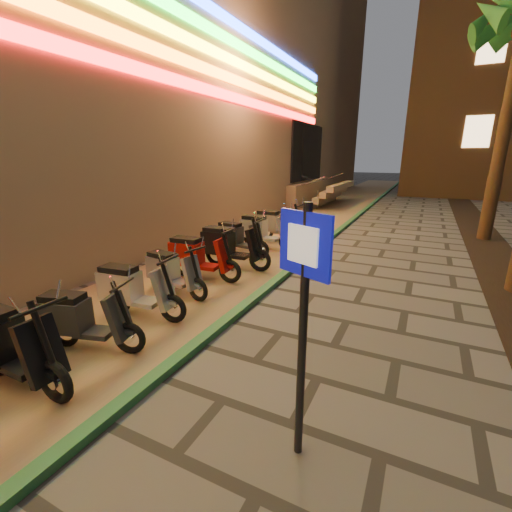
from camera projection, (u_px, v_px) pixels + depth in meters
The scene contains 13 objects.
parking_strip at pixel (284, 233), 12.08m from camera, with size 3.40×60.00×0.01m, color #8C7251.
green_curb at pixel (332, 236), 11.34m from camera, with size 0.18×60.00×0.10m, color #27683A.
mall_building at pixel (23, 44), 15.47m from camera, with size 24.23×44.00×15.00m.
pedestrian_sign at pixel (303, 303), 2.73m from camera, with size 0.47×0.23×2.28m.
scooter_5 at pixel (7, 344), 3.96m from camera, with size 1.67×0.59×1.18m.
scooter_6 at pixel (81, 319), 4.69m from camera, with size 1.48×0.76×1.05m.
scooter_7 at pixel (132, 289), 5.67m from camera, with size 1.59×0.62×1.12m.
scooter_8 at pixel (171, 271), 6.64m from camera, with size 1.48×0.59×1.04m.
scooter_9 at pixel (197, 256), 7.45m from camera, with size 1.68×0.60×1.18m.
scooter_10 at pixel (228, 245), 8.22m from camera, with size 1.77×0.62×1.25m.
scooter_11 at pixel (237, 237), 9.31m from camera, with size 1.60×0.60×1.12m.
scooter_12 at pixel (262, 230), 9.95m from camera, with size 1.73×0.61×1.22m.
scooter_13 at pixel (276, 224), 10.83m from camera, with size 1.73×0.61×1.22m.
Camera 1 is at (1.75, -1.04, 2.60)m, focal length 24.00 mm.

